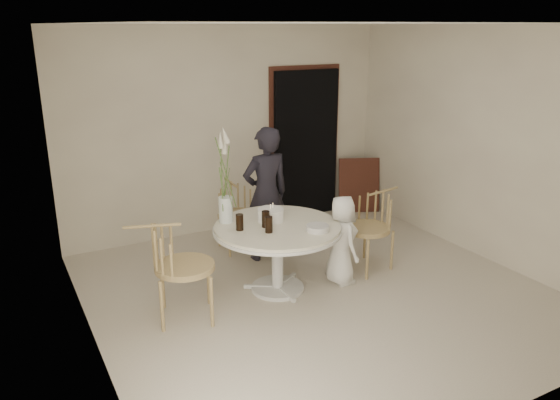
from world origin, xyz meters
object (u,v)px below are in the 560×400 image
chair_left (169,258)px  girl (266,194)px  chair_right (375,218)px  flower_vase (225,189)px  table (278,236)px  chair_far (235,206)px  birthday_cake (271,215)px  boy (342,240)px

chair_left → girl: (1.45, 0.86, 0.17)m
chair_right → girl: 1.29m
chair_left → flower_vase: flower_vase is taller
girl → flower_vase: (-0.71, -0.47, 0.29)m
table → chair_far: bearing=85.4°
table → chair_far: chair_far is taller
chair_left → girl: girl is taller
flower_vase → chair_far: bearing=61.6°
table → chair_far: (0.11, 1.33, -0.08)m
girl → flower_vase: 0.90m
chair_far → birthday_cake: birthday_cake is taller
chair_right → boy: 0.61m
table → chair_right: bearing=0.5°
girl → chair_left: bearing=30.1°
chair_right → flower_vase: 1.80m
chair_far → chair_right: 1.76m
chair_left → flower_vase: bearing=-44.4°
chair_right → birthday_cake: bearing=-107.1°
chair_far → boy: size_ratio=0.84×
chair_right → girl: girl is taller
girl → boy: girl is taller
flower_vase → girl: bearing=33.4°
girl → birthday_cake: size_ratio=5.85×
girl → chair_far: bearing=-71.7°
birthday_cake → boy: bearing=-24.9°
chair_left → boy: boy is taller
chair_far → chair_right: bearing=-45.2°
table → birthday_cake: (0.00, 0.15, 0.18)m
table → chair_left: (-1.17, -0.04, 0.02)m
flower_vase → birthday_cake: bearing=-24.4°
birthday_cake → table: bearing=-90.3°
table → boy: bearing=-13.6°
girl → boy: size_ratio=1.63×
chair_left → birthday_cake: (1.17, 0.20, 0.16)m
chair_far → boy: bearing=-65.3°
chair_right → flower_vase: (-1.70, 0.33, 0.50)m
chair_far → chair_left: chair_left is taller
birthday_cake → chair_right: bearing=-6.4°
table → chair_right: 1.27m
flower_vase → boy: bearing=-24.7°
boy → birthday_cake: boy is taller
chair_right → flower_vase: bearing=-111.9°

